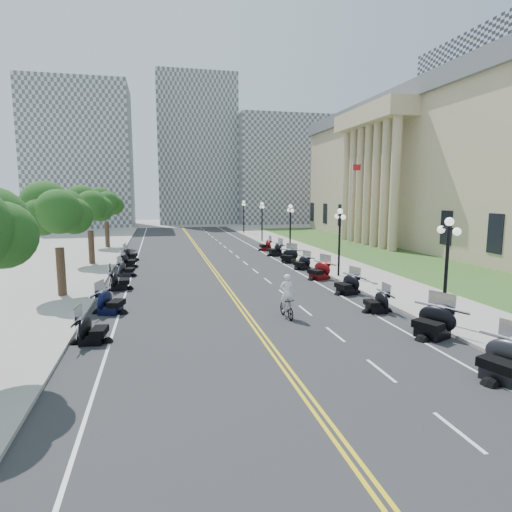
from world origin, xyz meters
TOP-DOWN VIEW (x-y plane):
  - ground at (0.00, 0.00)m, footprint 160.00×160.00m
  - road at (0.00, 10.00)m, footprint 16.00×90.00m
  - centerline_yellow_a at (-0.12, 10.00)m, footprint 0.12×90.00m
  - centerline_yellow_b at (0.12, 10.00)m, footprint 0.12×90.00m
  - edge_line_north at (6.40, 10.00)m, footprint 0.12×90.00m
  - edge_line_south at (-6.40, 10.00)m, footprint 0.12×90.00m
  - lane_dash_2 at (3.20, -16.00)m, footprint 0.12×2.00m
  - lane_dash_3 at (3.20, -12.00)m, footprint 0.12×2.00m
  - lane_dash_4 at (3.20, -8.00)m, footprint 0.12×2.00m
  - lane_dash_5 at (3.20, -4.00)m, footprint 0.12×2.00m
  - lane_dash_6 at (3.20, 0.00)m, footprint 0.12×2.00m
  - lane_dash_7 at (3.20, 4.00)m, footprint 0.12×2.00m
  - lane_dash_8 at (3.20, 8.00)m, footprint 0.12×2.00m
  - lane_dash_9 at (3.20, 12.00)m, footprint 0.12×2.00m
  - lane_dash_10 at (3.20, 16.00)m, footprint 0.12×2.00m
  - lane_dash_11 at (3.20, 20.00)m, footprint 0.12×2.00m
  - lane_dash_12 at (3.20, 24.00)m, footprint 0.12×2.00m
  - lane_dash_13 at (3.20, 28.00)m, footprint 0.12×2.00m
  - lane_dash_14 at (3.20, 32.00)m, footprint 0.12×2.00m
  - lane_dash_15 at (3.20, 36.00)m, footprint 0.12×2.00m
  - lane_dash_16 at (3.20, 40.00)m, footprint 0.12×2.00m
  - lane_dash_17 at (3.20, 44.00)m, footprint 0.12×2.00m
  - lane_dash_18 at (3.20, 48.00)m, footprint 0.12×2.00m
  - lane_dash_19 at (3.20, 52.00)m, footprint 0.12×2.00m
  - sidewalk_north at (10.50, 10.00)m, footprint 5.00×90.00m
  - sidewalk_south at (-10.50, 10.00)m, footprint 5.00×90.00m
  - lawn at (17.50, 18.00)m, footprint 9.00×60.00m
  - civic_building at (32.00, 22.00)m, footprint 26.00×51.00m
  - distant_block_a at (-18.00, 62.00)m, footprint 18.00×14.00m
  - distant_block_b at (4.00, 68.00)m, footprint 16.00×12.00m
  - distant_block_c at (22.00, 65.00)m, footprint 20.00×14.00m
  - street_lamp_1 at (8.60, -8.00)m, footprint 0.50×1.20m
  - street_lamp_2 at (8.60, 4.00)m, footprint 0.50×1.20m
  - street_lamp_3 at (8.60, 16.00)m, footprint 0.50×1.20m
  - street_lamp_4 at (8.60, 28.00)m, footprint 0.50×1.20m
  - street_lamp_5 at (8.60, 40.00)m, footprint 0.50×1.20m
  - flagpole at (18.00, 22.00)m, footprint 1.10×0.20m
  - tree_2 at (-10.00, 2.00)m, footprint 4.80×4.80m
  - tree_3 at (-10.00, 14.00)m, footprint 4.80×4.80m
  - tree_4 at (-10.00, 26.00)m, footprint 4.80×4.80m
  - motorcycle_n_2 at (6.77, -13.63)m, footprint 2.77×2.77m
  - motorcycle_n_3 at (7.12, -9.30)m, footprint 2.91×2.91m
  - motorcycle_n_4 at (6.75, -5.13)m, footprint 1.85×1.85m
  - motorcycle_n_5 at (7.00, -0.97)m, footprint 2.32×2.32m
  - motorcycle_n_6 at (6.97, 3.76)m, footprint 2.63×2.63m
  - motorcycle_n_7 at (7.11, 7.93)m, footprint 2.28×2.28m
  - motorcycle_n_8 at (7.08, 11.52)m, footprint 2.78×2.78m
  - motorcycle_n_9 at (7.03, 15.89)m, footprint 2.28×2.28m
  - motorcycle_n_10 at (7.06, 20.02)m, footprint 1.87×1.87m
  - motorcycle_s_4 at (-7.09, -6.77)m, footprint 2.04×2.04m
  - motorcycle_s_5 at (-6.82, -2.29)m, footprint 2.49×2.49m
  - motorcycle_s_6 at (-6.85, 3.38)m, footprint 1.97×1.97m
  - motorcycle_s_7 at (-6.75, 8.04)m, footprint 2.08×2.08m
  - motorcycle_s_8 at (-6.83, 12.08)m, footprint 2.09×2.09m
  - motorcycle_s_9 at (-6.92, 16.06)m, footprint 2.15×2.15m
  - bicycle at (1.83, -5.10)m, footprint 0.64×1.75m
  - cyclist_rider at (1.83, -5.10)m, footprint 0.69×0.45m

SIDE VIEW (x-z plane):
  - ground at x=0.00m, z-range 0.00..0.00m
  - road at x=0.00m, z-range 0.00..0.01m
  - centerline_yellow_a at x=-0.12m, z-range 0.01..0.01m
  - centerline_yellow_b at x=0.12m, z-range 0.01..0.01m
  - edge_line_north at x=6.40m, z-range 0.01..0.01m
  - edge_line_south at x=-6.40m, z-range 0.01..0.01m
  - lane_dash_2 at x=3.20m, z-range 0.01..0.01m
  - lane_dash_3 at x=3.20m, z-range 0.01..0.01m
  - lane_dash_4 at x=3.20m, z-range 0.01..0.01m
  - lane_dash_5 at x=3.20m, z-range 0.01..0.01m
  - lane_dash_6 at x=3.20m, z-range 0.01..0.01m
  - lane_dash_7 at x=3.20m, z-range 0.01..0.01m
  - lane_dash_8 at x=3.20m, z-range 0.01..0.01m
  - lane_dash_9 at x=3.20m, z-range 0.01..0.01m
  - lane_dash_10 at x=3.20m, z-range 0.01..0.01m
  - lane_dash_11 at x=3.20m, z-range 0.01..0.01m
  - lane_dash_12 at x=3.20m, z-range 0.01..0.01m
  - lane_dash_13 at x=3.20m, z-range 0.01..0.01m
  - lane_dash_14 at x=3.20m, z-range 0.01..0.01m
  - lane_dash_15 at x=3.20m, z-range 0.01..0.01m
  - lane_dash_16 at x=3.20m, z-range 0.01..0.01m
  - lane_dash_17 at x=3.20m, z-range 0.01..0.01m
  - lane_dash_18 at x=3.20m, z-range 0.01..0.01m
  - lane_dash_19 at x=3.20m, z-range 0.01..0.01m
  - lawn at x=17.50m, z-range 0.00..0.10m
  - sidewalk_north at x=10.50m, z-range 0.00..0.15m
  - sidewalk_south at x=-10.50m, z-range 0.00..0.15m
  - bicycle at x=1.83m, z-range 0.00..1.03m
  - motorcycle_n_4 at x=6.75m, z-range 0.00..1.23m
  - motorcycle_n_7 at x=7.11m, z-range 0.00..1.23m
  - motorcycle_s_7 at x=-6.75m, z-range 0.00..1.24m
  - motorcycle_s_9 at x=-6.92m, z-range 0.00..1.27m
  - motorcycle_s_8 at x=-6.83m, z-range 0.00..1.28m
  - motorcycle_s_4 at x=-7.09m, z-range 0.00..1.28m
  - motorcycle_n_10 at x=7.06m, z-range 0.00..1.30m
  - motorcycle_n_5 at x=7.00m, z-range 0.00..1.36m
  - motorcycle_s_6 at x=-6.85m, z-range 0.00..1.38m
  - motorcycle_s_5 at x=-6.82m, z-range 0.00..1.38m
  - motorcycle_n_8 at x=7.08m, z-range 0.00..1.38m
  - motorcycle_n_9 at x=7.03m, z-range 0.00..1.41m
  - motorcycle_n_6 at x=6.97m, z-range 0.00..1.44m
  - motorcycle_n_2 at x=6.77m, z-range 0.00..1.54m
  - motorcycle_n_3 at x=7.12m, z-range 0.00..1.55m
  - cyclist_rider at x=1.83m, z-range 1.03..2.92m
  - street_lamp_1 at x=8.60m, z-range 0.15..5.05m
  - street_lamp_2 at x=8.60m, z-range 0.15..5.05m
  - street_lamp_3 at x=8.60m, z-range 0.15..5.05m
  - street_lamp_4 at x=8.60m, z-range 0.15..5.05m
  - street_lamp_5 at x=8.60m, z-range 0.15..5.05m
  - tree_2 at x=-10.00m, z-range 0.15..9.35m
  - tree_3 at x=-10.00m, z-range 0.15..9.35m
  - tree_4 at x=-10.00m, z-range 0.15..9.35m
  - flagpole at x=18.00m, z-range 0.00..10.00m
  - civic_building at x=32.00m, z-range 0.00..17.80m
  - distant_block_c at x=22.00m, z-range 0.00..22.00m
  - distant_block_a at x=-18.00m, z-range 0.00..26.00m
  - distant_block_b at x=4.00m, z-range 0.00..30.00m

